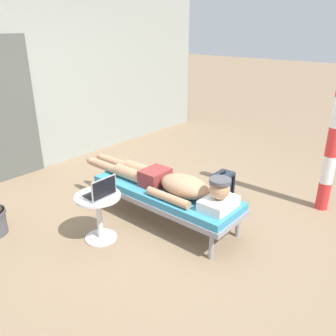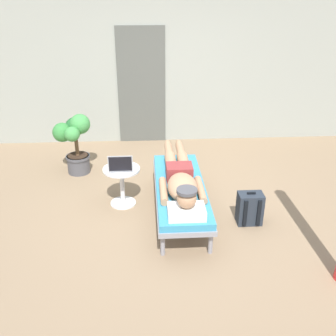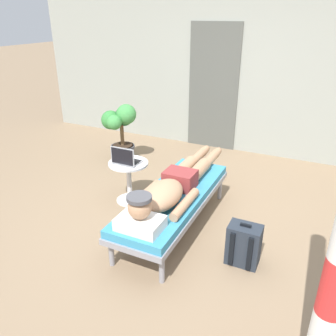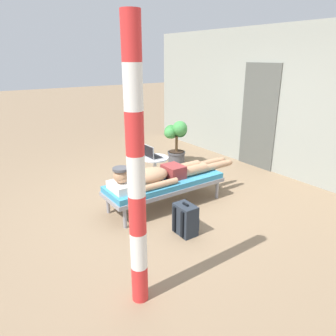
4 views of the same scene
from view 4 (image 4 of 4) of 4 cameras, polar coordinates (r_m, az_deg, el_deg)
The scene contains 10 objects.
ground_plane at distance 4.94m, azimuth -0.93°, elevation -6.43°, with size 40.00×40.00×0.00m, color #8C7256.
house_wall_back at distance 6.36m, azimuth 20.12°, elevation 11.01°, with size 7.60×0.20×2.70m, color #999E93.
house_door_panel at distance 6.60m, azimuth 15.95°, elevation 8.79°, with size 0.84×0.03×2.04m, color #545651.
lounge_chair at distance 4.76m, azimuth -0.51°, elevation -2.89°, with size 0.62×1.84×0.42m.
person_reclining at distance 4.67m, azimuth -1.00°, elevation -1.04°, with size 0.53×2.17×0.33m.
side_table at distance 5.48m, azimuth -2.39°, elevation 0.27°, with size 0.48×0.48×0.52m.
laptop at distance 5.38m, azimuth -2.88°, elevation 2.43°, with size 0.31×0.24×0.23m.
backpack at distance 4.08m, azimuth 3.17°, elevation -9.22°, with size 0.30×0.26×0.42m.
potted_plant at distance 6.57m, azimuth 1.48°, elevation 5.22°, with size 0.56×0.52×0.93m.
porch_post at distance 2.60m, azimuth -5.75°, elevation -1.40°, with size 0.15×0.15×2.46m.
Camera 4 is at (3.69, -2.48, 2.15)m, focal length 34.01 mm.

